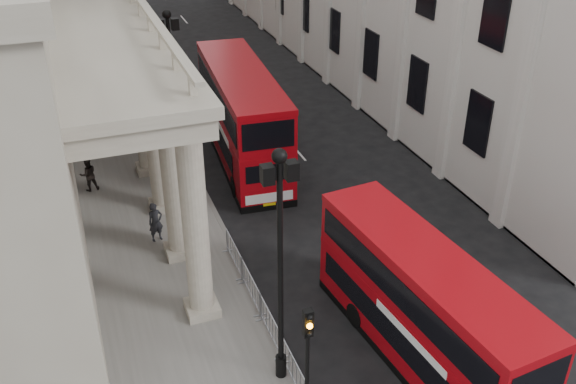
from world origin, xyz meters
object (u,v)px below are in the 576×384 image
object	(u,v)px
lamp_post_north	(128,7)
traffic_light	(308,347)
pedestrian_a	(156,222)
bus_far	(242,114)
lamp_post_mid	(173,81)
pedestrian_b	(88,174)
pedestrian_c	(162,175)
bus_near	(423,306)
lamp_post_south	(280,256)

from	to	relation	value
lamp_post_north	traffic_light	distance (m)	34.07
lamp_post_north	pedestrian_a	size ratio (longest dim) A/B	4.58
traffic_light	bus_far	xyz separation A→B (m)	(3.40, 17.99, -0.49)
lamp_post_mid	pedestrian_a	size ratio (longest dim) A/B	4.58
pedestrian_b	pedestrian_c	xyz separation A→B (m)	(3.43, -1.23, -0.08)
bus_far	pedestrian_a	xyz separation A→B (m)	(-5.92, -6.56, -1.59)
lamp_post_north	traffic_light	world-z (taller)	lamp_post_north
lamp_post_north	pedestrian_c	xyz separation A→B (m)	(-1.33, -18.21, -3.99)
lamp_post_north	pedestrian_b	size ratio (longest dim) A/B	4.75
traffic_light	pedestrian_a	world-z (taller)	traffic_light
bus_far	bus_near	bearing A→B (deg)	-81.36
pedestrian_a	lamp_post_mid	bearing A→B (deg)	54.27
traffic_light	lamp_post_mid	bearing A→B (deg)	90.32
lamp_post_mid	pedestrian_c	size ratio (longest dim) A/B	5.22
lamp_post_mid	lamp_post_north	size ratio (longest dim) A/B	1.00
lamp_post_mid	bus_far	world-z (taller)	lamp_post_mid
lamp_post_south	bus_far	world-z (taller)	lamp_post_south
pedestrian_b	pedestrian_c	distance (m)	3.65
lamp_post_north	traffic_light	bearing A→B (deg)	-89.83
traffic_light	bus_near	xyz separation A→B (m)	(4.62, 1.34, -0.90)
lamp_post_mid	pedestrian_c	distance (m)	4.76
pedestrian_b	traffic_light	bearing A→B (deg)	96.38
lamp_post_north	bus_far	distance (m)	16.57
lamp_post_mid	bus_far	xyz separation A→B (m)	(3.50, -0.03, -2.30)
lamp_post_mid	pedestrian_c	xyz separation A→B (m)	(-1.33, -2.21, -3.99)
lamp_post_south	pedestrian_a	world-z (taller)	lamp_post_south
pedestrian_a	lamp_post_south	bearing A→B (deg)	-91.14
pedestrian_a	pedestrian_c	world-z (taller)	pedestrian_a
bus_far	pedestrian_c	xyz separation A→B (m)	(-4.83, -2.18, -1.70)
bus_near	pedestrian_a	size ratio (longest dim) A/B	5.48
pedestrian_b	pedestrian_c	bearing A→B (deg)	150.78
bus_far	pedestrian_b	xyz separation A→B (m)	(-8.27, -0.96, -1.62)
bus_near	lamp_post_mid	bearing A→B (deg)	100.06
traffic_light	bus_far	size ratio (longest dim) A/B	0.37
lamp_post_south	pedestrian_c	distance (m)	14.41
pedestrian_a	lamp_post_north	bearing A→B (deg)	68.31
lamp_post_north	bus_near	distance (m)	33.13
bus_near	bus_far	xyz separation A→B (m)	(-1.22, 16.65, 0.41)
pedestrian_a	pedestrian_c	bearing A→B (deg)	60.45
lamp_post_mid	traffic_light	distance (m)	18.11
lamp_post_south	pedestrian_b	distance (m)	16.23
lamp_post_mid	traffic_light	size ratio (longest dim) A/B	1.93
traffic_light	bus_far	bearing A→B (deg)	79.29
bus_far	pedestrian_b	world-z (taller)	bus_far
traffic_light	pedestrian_c	size ratio (longest dim) A/B	2.70
bus_near	pedestrian_b	distance (m)	18.38
bus_far	pedestrian_c	distance (m)	5.57
traffic_light	pedestrian_b	world-z (taller)	traffic_light
pedestrian_b	pedestrian_c	size ratio (longest dim) A/B	1.10
lamp_post_mid	pedestrian_a	xyz separation A→B (m)	(-2.42, -6.60, -3.88)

